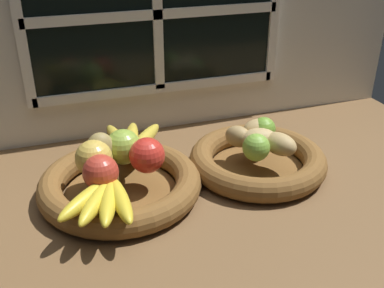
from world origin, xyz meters
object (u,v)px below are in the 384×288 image
lime_near (256,147)px  lime_far (264,129)px  apple_green_back (123,147)px  fruit_bowl_right (257,160)px  apple_red_right (147,155)px  apple_red_front (101,172)px  pear_brown (101,151)px  potato_small (280,144)px  potato_large (259,139)px  banana_bunch_front (104,199)px  fruit_bowl_left (120,184)px  potato_oblong (238,137)px  banana_bunch_back (131,140)px  apple_golden_left (94,159)px  potato_back (258,129)px

lime_near → lime_far: (5.90, 8.16, -0.19)cm
apple_green_back → fruit_bowl_right: bearing=-7.4°
apple_red_right → apple_red_front: size_ratio=1.06×
pear_brown → lime_near: size_ratio=1.34×
apple_red_right → potato_small: (29.37, -2.10, -1.25)cm
apple_green_back → apple_red_right: size_ratio=1.02×
potato_large → banana_bunch_front: bearing=-163.4°
lime_far → fruit_bowl_left: bearing=-173.3°
pear_brown → fruit_bowl_left: bearing=-46.7°
fruit_bowl_right → lime_near: bearing=-123.7°
apple_red_front → potato_small: (39.35, 1.26, -1.05)cm
apple_red_front → potato_oblong: 33.09cm
fruit_bowl_left → lime_far: 35.61cm
potato_oblong → apple_green_back: bearing=178.0°
fruit_bowl_right → banana_bunch_back: 29.30cm
fruit_bowl_left → apple_golden_left: size_ratio=4.48×
banana_bunch_back → apple_red_front: bearing=-120.5°
apple_red_front → potato_oblong: apple_red_front is taller
potato_oblong → lime_near: lime_near is taller
fruit_bowl_left → potato_back: size_ratio=4.37×
fruit_bowl_left → apple_green_back: 7.90cm
potato_small → pear_brown: bearing=170.2°
apple_green_back → banana_bunch_front: bearing=-114.3°
fruit_bowl_left → fruit_bowl_right: same height
banana_bunch_back → apple_red_right: bearing=-85.8°
apple_red_front → potato_back: (38.09, 9.26, -0.92)cm
apple_red_front → lime_far: size_ratio=1.25×
apple_red_front → lime_far: apple_red_front is taller
apple_golden_left → potato_large: 36.51cm
apple_red_front → potato_small: bearing=1.8°
lime_near → potato_back: bearing=61.0°
potato_small → potato_back: 8.10cm
apple_green_back → lime_far: (33.09, 0.22, -0.98)cm
potato_back → fruit_bowl_left: bearing=-172.2°
fruit_bowl_left → pear_brown: (-3.00, 3.19, 6.89)cm
apple_red_front → potato_back: size_ratio=0.90×
apple_golden_left → pear_brown: (1.74, 2.70, 0.23)cm
lime_near → apple_red_right: bearing=173.1°
pear_brown → lime_far: (37.92, 0.89, -1.22)cm
potato_small → apple_golden_left: bearing=174.5°
potato_large → potato_back: bearing=65.6°
apple_green_back → potato_back: (32.02, 0.77, -1.20)cm
lime_near → apple_red_front: bearing=-179.1°
lime_near → fruit_bowl_right: bearing=56.3°
apple_golden_left → banana_bunch_front: (-0.09, -11.40, -2.27)cm
apple_red_front → lime_far: 40.12cm
apple_golden_left → apple_red_right: (10.49, -1.76, -0.09)cm
apple_golden_left → lime_far: (39.66, 3.59, -0.99)cm
apple_green_back → pear_brown: pear_brown is taller
banana_bunch_back → potato_back: 29.66cm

